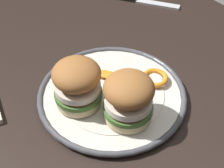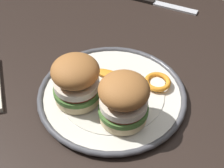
{
  "view_description": "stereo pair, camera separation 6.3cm",
  "coord_description": "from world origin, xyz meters",
  "px_view_note": "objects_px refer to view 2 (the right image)",
  "views": [
    {
      "loc": [
        -0.33,
        0.3,
        1.22
      ],
      "look_at": [
        0.05,
        0.02,
        0.76
      ],
      "focal_mm": 51.98,
      "sensor_mm": 36.0,
      "label": 1
    },
    {
      "loc": [
        -0.36,
        0.25,
        1.22
      ],
      "look_at": [
        0.05,
        0.02,
        0.76
      ],
      "focal_mm": 51.98,
      "sensor_mm": 36.0,
      "label": 2
    }
  ],
  "objects_px": {
    "sandwich_half_left": "(124,99)",
    "sandwich_half_right": "(76,80)",
    "table_knife": "(155,3)",
    "dining_table": "(131,136)",
    "dinner_plate": "(112,94)"
  },
  "relations": [
    {
      "from": "sandwich_half_left",
      "to": "sandwich_half_right",
      "type": "bearing_deg",
      "value": 31.48
    },
    {
      "from": "table_knife",
      "to": "dining_table",
      "type": "bearing_deg",
      "value": 139.02
    },
    {
      "from": "sandwich_half_right",
      "to": "table_knife",
      "type": "distance_m",
      "value": 0.45
    },
    {
      "from": "dining_table",
      "to": "table_knife",
      "type": "bearing_deg",
      "value": -40.98
    },
    {
      "from": "dining_table",
      "to": "table_knife",
      "type": "xyz_separation_m",
      "value": [
        0.32,
        -0.28,
        0.09
      ]
    },
    {
      "from": "dining_table",
      "to": "dinner_plate",
      "type": "height_order",
      "value": "dinner_plate"
    },
    {
      "from": "dining_table",
      "to": "sandwich_half_left",
      "type": "bearing_deg",
      "value": 117.4
    },
    {
      "from": "dinner_plate",
      "to": "sandwich_half_left",
      "type": "distance_m",
      "value": 0.09
    },
    {
      "from": "sandwich_half_left",
      "to": "table_knife",
      "type": "height_order",
      "value": "sandwich_half_left"
    },
    {
      "from": "dinner_plate",
      "to": "table_knife",
      "type": "bearing_deg",
      "value": -47.94
    },
    {
      "from": "sandwich_half_left",
      "to": "sandwich_half_right",
      "type": "relative_size",
      "value": 0.97
    },
    {
      "from": "sandwich_half_left",
      "to": "table_knife",
      "type": "xyz_separation_m",
      "value": [
        0.34,
        -0.32,
        -0.07
      ]
    },
    {
      "from": "dinner_plate",
      "to": "sandwich_half_right",
      "type": "relative_size",
      "value": 2.36
    },
    {
      "from": "sandwich_half_right",
      "to": "sandwich_half_left",
      "type": "bearing_deg",
      "value": -148.52
    },
    {
      "from": "sandwich_half_left",
      "to": "dinner_plate",
      "type": "bearing_deg",
      "value": -12.06
    }
  ]
}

